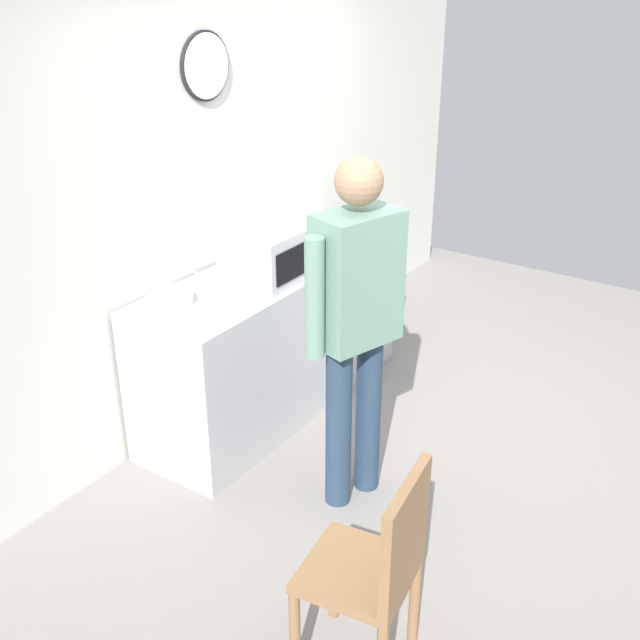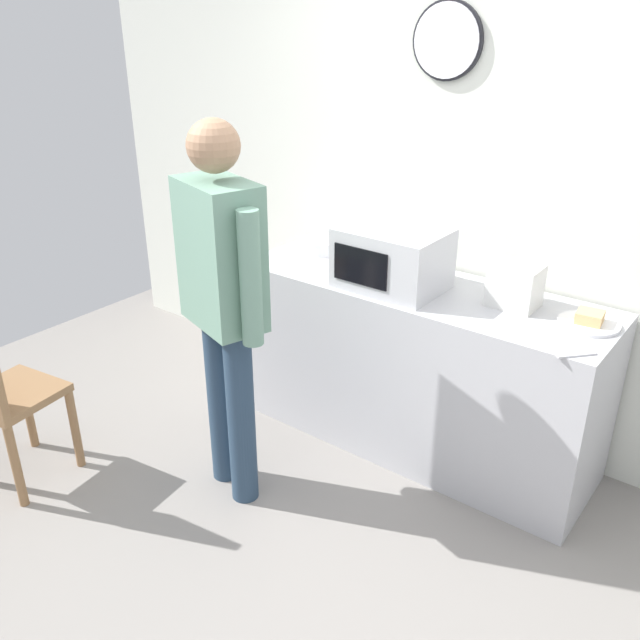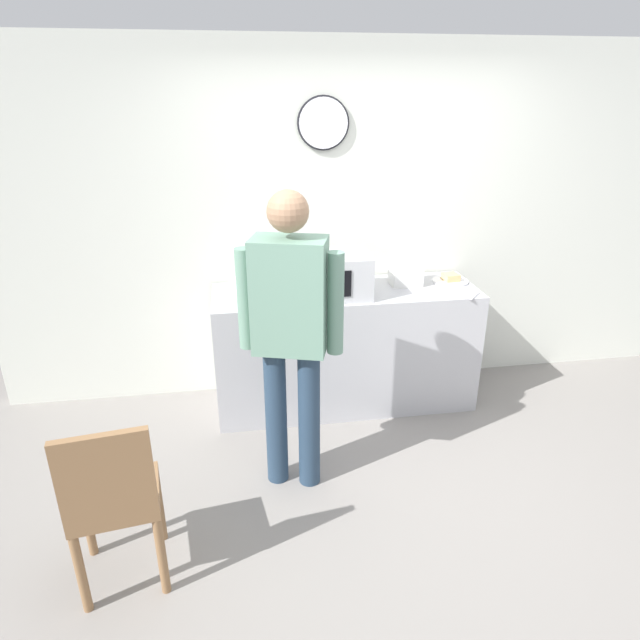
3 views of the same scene
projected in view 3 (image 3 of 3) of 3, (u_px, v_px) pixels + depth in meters
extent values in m
plane|color=gray|center=(407.00, 505.00, 3.22)|extent=(6.00, 6.00, 0.00)
cube|color=silver|center=(354.00, 225.00, 4.17)|extent=(5.40, 0.10, 2.60)
cylinder|color=white|center=(323.00, 123.00, 3.79)|extent=(0.34, 0.03, 0.34)
cylinder|color=black|center=(323.00, 123.00, 3.79)|extent=(0.36, 0.02, 0.36)
cube|color=#B7B7BC|center=(345.00, 347.00, 4.13)|extent=(1.92, 0.62, 0.92)
cube|color=silver|center=(333.00, 275.00, 3.80)|extent=(0.50, 0.38, 0.30)
cube|color=black|center=(329.00, 285.00, 3.62)|extent=(0.30, 0.01, 0.18)
cylinder|color=white|center=(450.00, 281.00, 4.12)|extent=(0.27, 0.27, 0.01)
cube|color=#E4B474|center=(451.00, 277.00, 4.11)|extent=(0.12, 0.12, 0.05)
cylinder|color=white|center=(246.00, 285.00, 3.95)|extent=(0.24, 0.24, 0.07)
cube|color=silver|center=(406.00, 272.00, 4.04)|extent=(0.22, 0.18, 0.20)
cube|color=silver|center=(475.00, 296.00, 3.84)|extent=(0.13, 0.14, 0.01)
cube|color=silver|center=(297.00, 281.00, 4.14)|extent=(0.06, 0.17, 0.01)
cylinder|color=#263B52|center=(309.00, 419.00, 3.25)|extent=(0.13, 0.13, 0.90)
cylinder|color=#263B52|center=(276.00, 416.00, 3.28)|extent=(0.13, 0.13, 0.90)
cube|color=gray|center=(290.00, 296.00, 2.97)|extent=(0.45, 0.35, 0.64)
cylinder|color=gray|center=(336.00, 304.00, 2.95)|extent=(0.09, 0.09, 0.58)
cylinder|color=gray|center=(245.00, 299.00, 3.01)|extent=(0.09, 0.09, 0.58)
sphere|color=#A37A5B|center=(288.00, 211.00, 2.79)|extent=(0.22, 0.22, 0.22)
cylinder|color=olive|center=(159.00, 505.00, 2.90)|extent=(0.04, 0.04, 0.45)
cylinder|color=olive|center=(87.00, 519.00, 2.81)|extent=(0.04, 0.04, 0.45)
cylinder|color=olive|center=(162.00, 556.00, 2.59)|extent=(0.04, 0.04, 0.45)
cylinder|color=olive|center=(81.00, 574.00, 2.49)|extent=(0.04, 0.04, 0.45)
cube|color=olive|center=(116.00, 497.00, 2.60)|extent=(0.45, 0.45, 0.04)
cube|color=olive|center=(106.00, 479.00, 2.35)|extent=(0.40, 0.10, 0.45)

